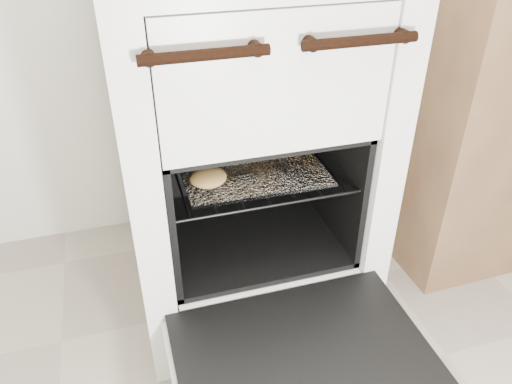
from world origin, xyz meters
TOP-DOWN VIEW (x-y plane):
  - stove at (-0.11, 1.15)m, footprint 0.63×0.70m
  - oven_door at (-0.11, 0.62)m, footprint 0.57×0.44m
  - oven_rack at (-0.11, 1.08)m, footprint 0.46×0.44m
  - foil_sheet at (-0.11, 1.06)m, footprint 0.36×0.31m
  - baked_rolls at (-0.11, 1.11)m, footprint 0.33×0.29m

SIDE VIEW (x-z plane):
  - oven_door at x=-0.11m, z-range 0.19..0.23m
  - oven_rack at x=-0.11m, z-range 0.45..0.46m
  - foil_sheet at x=-0.11m, z-range 0.46..0.47m
  - stove at x=-0.11m, z-range -0.01..0.95m
  - baked_rolls at x=-0.11m, z-range 0.47..0.51m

